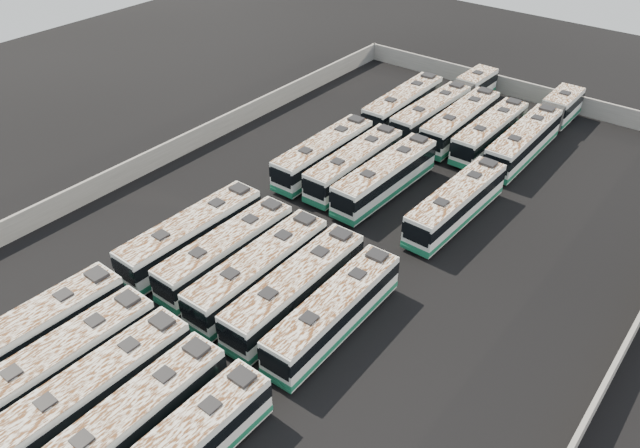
# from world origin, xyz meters

# --- Properties ---
(ground) EXTENTS (140.00, 140.00, 0.00)m
(ground) POSITION_xyz_m (0.00, 0.00, 0.00)
(ground) COLOR black
(ground) RESTS_ON ground
(perimeter_wall) EXTENTS (45.20, 73.20, 2.20)m
(perimeter_wall) POSITION_xyz_m (0.00, 0.00, 1.10)
(perimeter_wall) COLOR slate
(perimeter_wall) RESTS_ON ground
(bus_front_far_left) EXTENTS (3.10, 13.30, 3.74)m
(bus_front_far_left) POSITION_xyz_m (-8.77, -24.01, 1.91)
(bus_front_far_left) COLOR silver
(bus_front_far_left) RESTS_ON ground
(bus_front_left) EXTENTS (3.03, 12.97, 3.64)m
(bus_front_left) POSITION_xyz_m (-5.10, -24.07, 1.86)
(bus_front_left) COLOR silver
(bus_front_left) RESTS_ON ground
(bus_front_center) EXTENTS (2.99, 12.94, 3.64)m
(bus_front_center) POSITION_xyz_m (-1.63, -24.04, 1.86)
(bus_front_center) COLOR silver
(bus_front_center) RESTS_ON ground
(bus_front_right) EXTENTS (2.82, 12.86, 3.62)m
(bus_front_right) POSITION_xyz_m (1.99, -24.24, 1.85)
(bus_front_right) COLOR silver
(bus_front_right) RESTS_ON ground
(bus_midfront_far_left) EXTENTS (2.99, 13.28, 3.73)m
(bus_midfront_far_left) POSITION_xyz_m (-8.81, -9.71, 1.91)
(bus_midfront_far_left) COLOR silver
(bus_midfront_far_left) RESTS_ON ground
(bus_midfront_left) EXTENTS (2.77, 12.76, 3.59)m
(bus_midfront_left) POSITION_xyz_m (-5.15, -9.47, 1.84)
(bus_midfront_left) COLOR silver
(bus_midfront_left) RESTS_ON ground
(bus_midfront_center) EXTENTS (2.95, 13.25, 3.73)m
(bus_midfront_center) POSITION_xyz_m (-1.49, -9.71, 1.91)
(bus_midfront_center) COLOR silver
(bus_midfront_center) RESTS_ON ground
(bus_midfront_right) EXTENTS (3.04, 13.31, 3.74)m
(bus_midfront_right) POSITION_xyz_m (2.00, -9.61, 1.91)
(bus_midfront_right) COLOR silver
(bus_midfront_right) RESTS_ON ground
(bus_midfront_far_right) EXTENTS (2.98, 12.84, 3.60)m
(bus_midfront_far_right) POSITION_xyz_m (5.57, -9.74, 1.84)
(bus_midfront_far_right) COLOR silver
(bus_midfront_far_right) RESTS_ON ground
(bus_midback_far_left) EXTENTS (2.85, 13.05, 3.67)m
(bus_midback_far_left) POSITION_xyz_m (-8.78, 7.53, 1.88)
(bus_midback_far_left) COLOR silver
(bus_midback_far_left) RESTS_ON ground
(bus_midback_left) EXTENTS (2.87, 12.86, 3.62)m
(bus_midback_left) POSITION_xyz_m (-5.23, 7.75, 1.85)
(bus_midback_left) COLOR silver
(bus_midback_left) RESTS_ON ground
(bus_midback_center) EXTENTS (3.06, 13.31, 3.74)m
(bus_midback_center) POSITION_xyz_m (-1.59, 7.57, 1.91)
(bus_midback_center) COLOR silver
(bus_midback_center) RESTS_ON ground
(bus_midback_far_right) EXTENTS (3.05, 13.10, 3.68)m
(bus_midback_far_right) POSITION_xyz_m (5.72, 7.58, 1.88)
(bus_midback_far_right) COLOR silver
(bus_midback_far_right) RESTS_ON ground
(bus_back_far_left) EXTENTS (3.07, 13.26, 3.72)m
(bus_back_far_left) POSITION_xyz_m (-8.76, 22.15, 1.90)
(bus_back_far_left) COLOR silver
(bus_back_far_left) RESTS_ON ground
(bus_back_left) EXTENTS (3.08, 19.86, 3.59)m
(bus_back_left) POSITION_xyz_m (-5.06, 25.56, 1.84)
(bus_back_left) COLOR silver
(bus_back_left) RESTS_ON ground
(bus_back_center) EXTENTS (2.98, 13.30, 3.74)m
(bus_back_center) POSITION_xyz_m (-1.55, 22.14, 1.91)
(bus_back_center) COLOR silver
(bus_back_center) RESTS_ON ground
(bus_back_right) EXTENTS (2.73, 12.66, 3.57)m
(bus_back_right) POSITION_xyz_m (1.95, 22.02, 1.82)
(bus_back_right) COLOR silver
(bus_back_right) RESTS_ON ground
(bus_back_far_right) EXTENTS (2.96, 20.51, 3.72)m
(bus_back_far_right) POSITION_xyz_m (5.62, 25.56, 1.90)
(bus_back_far_right) COLOR silver
(bus_back_far_right) RESTS_ON ground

